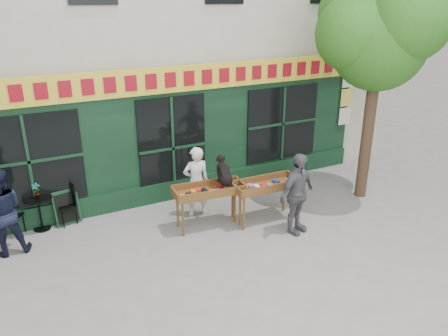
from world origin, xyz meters
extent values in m
plane|color=slate|center=(0.00, 0.00, 0.00)|extent=(80.00, 80.00, 0.00)
cube|color=black|center=(0.00, 2.42, 1.60)|extent=(11.00, 0.16, 3.20)
cube|color=yellow|center=(0.00, 2.30, 3.00)|extent=(11.00, 0.06, 0.60)
cube|color=maroon|center=(0.00, 2.26, 3.00)|extent=(9.60, 0.03, 0.34)
cube|color=black|center=(0.00, 2.32, 0.25)|extent=(11.00, 0.10, 0.50)
cube|color=black|center=(0.00, 2.32, 1.35)|extent=(1.70, 0.05, 2.50)
cube|color=black|center=(-3.20, 2.32, 1.55)|extent=(2.20, 0.05, 2.00)
cube|color=black|center=(3.20, 2.32, 1.55)|extent=(2.20, 0.05, 2.00)
cube|color=silver|center=(5.40, 2.30, 1.50)|extent=(0.42, 0.02, 0.50)
cube|color=#E5D14C|center=(5.40, 2.30, 2.05)|extent=(0.42, 0.02, 0.50)
cube|color=silver|center=(5.40, 2.30, 2.60)|extent=(0.42, 0.02, 0.50)
cylinder|color=#382619|center=(4.30, 0.30, 1.80)|extent=(0.28, 0.28, 3.60)
sphere|color=#1C4F12|center=(4.30, 0.30, 3.80)|extent=(2.20, 2.20, 2.20)
sphere|color=#1C4F12|center=(5.00, 0.60, 4.10)|extent=(1.80, 1.80, 1.80)
sphere|color=#1C4F12|center=(3.70, 0.50, 4.00)|extent=(1.70, 1.70, 1.70)
sphere|color=#1C4F12|center=(4.50, -0.30, 4.30)|extent=(1.80, 1.80, 1.80)
sphere|color=#1C4F12|center=(4.00, 0.90, 4.40)|extent=(1.60, 1.60, 1.60)
cylinder|color=brown|center=(-0.53, 0.48, 0.40)|extent=(0.05, 0.05, 0.80)
cylinder|color=brown|center=(0.77, 0.33, 0.40)|extent=(0.05, 0.05, 0.80)
cylinder|color=brown|center=(-0.48, 0.92, 0.40)|extent=(0.05, 0.05, 0.80)
cylinder|color=brown|center=(0.81, 0.77, 0.40)|extent=(0.05, 0.05, 0.80)
cube|color=brown|center=(0.14, 0.63, 0.82)|extent=(1.56, 0.74, 0.05)
cube|color=brown|center=(0.11, 0.34, 0.90)|extent=(1.50, 0.21, 0.18)
cube|color=brown|center=(0.18, 0.91, 0.90)|extent=(1.50, 0.21, 0.18)
cube|color=brown|center=(0.14, 0.63, 0.88)|extent=(1.34, 0.54, 0.06)
imported|color=silver|center=(0.14, 1.28, 0.83)|extent=(0.65, 0.46, 1.66)
cylinder|color=brown|center=(0.73, 0.11, 0.40)|extent=(0.05, 0.05, 0.80)
cylinder|color=brown|center=(2.03, 0.05, 0.40)|extent=(0.05, 0.05, 0.80)
cylinder|color=brown|center=(0.75, 0.55, 0.40)|extent=(0.05, 0.05, 0.80)
cylinder|color=brown|center=(2.05, 0.49, 0.40)|extent=(0.05, 0.05, 0.80)
cube|color=brown|center=(1.39, 0.30, 0.82)|extent=(1.53, 0.65, 0.05)
cube|color=brown|center=(1.38, 0.01, 0.90)|extent=(1.50, 0.11, 0.18)
cube|color=brown|center=(1.40, 0.59, 0.90)|extent=(1.50, 0.11, 0.18)
cube|color=brown|center=(1.39, 0.30, 0.88)|extent=(1.32, 0.46, 0.06)
imported|color=#515055|center=(1.69, -0.45, 0.89)|extent=(1.13, 0.73, 1.79)
cylinder|color=black|center=(-3.16, 2.20, 0.02)|extent=(0.36, 0.36, 0.03)
cylinder|color=black|center=(-3.16, 2.20, 0.38)|extent=(0.04, 0.04, 0.72)
cylinder|color=black|center=(-3.16, 2.20, 0.75)|extent=(0.60, 0.60, 0.03)
cube|color=black|center=(-3.71, 2.20, 0.45)|extent=(0.50, 0.50, 0.03)
cube|color=black|center=(-3.85, 2.29, 0.70)|extent=(0.22, 0.32, 0.50)
cylinder|color=black|center=(-3.67, 1.99, 0.22)|extent=(0.02, 0.02, 0.44)
cylinder|color=black|center=(-3.50, 2.24, 0.22)|extent=(0.02, 0.02, 0.44)
cylinder|color=black|center=(-3.92, 2.16, 0.22)|extent=(0.02, 0.02, 0.44)
cylinder|color=black|center=(-3.75, 2.41, 0.22)|extent=(0.02, 0.02, 0.44)
cube|color=black|center=(-2.61, 2.20, 0.45)|extent=(0.42, 0.42, 0.03)
cube|color=black|center=(-2.44, 2.23, 0.70)|extent=(0.10, 0.36, 0.50)
cylinder|color=black|center=(-2.79, 2.32, 0.22)|extent=(0.02, 0.02, 0.44)
cylinder|color=black|center=(-2.73, 2.02, 0.22)|extent=(0.02, 0.02, 0.44)
cylinder|color=black|center=(-2.49, 2.38, 0.22)|extent=(0.02, 0.02, 0.44)
cylinder|color=black|center=(-2.43, 2.08, 0.22)|extent=(0.02, 0.02, 0.44)
imported|color=gray|center=(-3.16, 2.20, 0.93)|extent=(0.20, 0.17, 0.33)
imported|color=black|center=(-3.86, 1.51, 0.89)|extent=(0.88, 0.69, 1.78)
cube|color=black|center=(-2.60, 2.20, 0.40)|extent=(0.58, 0.28, 0.79)
cube|color=black|center=(-2.60, 2.18, 0.40)|extent=(0.48, 0.24, 0.65)
camera|label=1|loc=(-3.53, -7.13, 4.74)|focal=35.00mm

